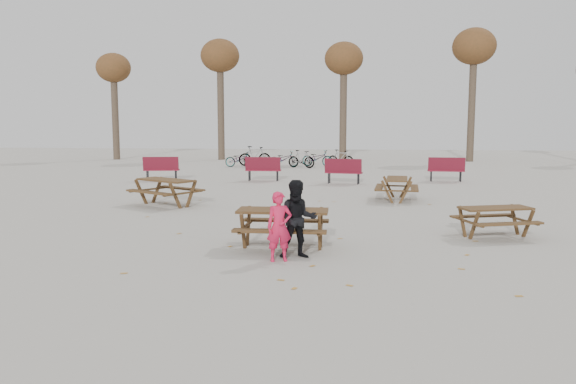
# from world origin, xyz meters

# --- Properties ---
(ground) EXTENTS (80.00, 80.00, 0.00)m
(ground) POSITION_xyz_m (0.00, 0.00, 0.00)
(ground) COLOR gray
(ground) RESTS_ON ground
(main_picnic_table) EXTENTS (1.80, 1.45, 0.78)m
(main_picnic_table) POSITION_xyz_m (0.00, 0.00, 0.59)
(main_picnic_table) COLOR #3C2716
(main_picnic_table) RESTS_ON ground
(food_tray) EXTENTS (0.18, 0.11, 0.03)m
(food_tray) POSITION_xyz_m (0.13, -0.09, 0.79)
(food_tray) COLOR white
(food_tray) RESTS_ON main_picnic_table
(bread_roll) EXTENTS (0.14, 0.06, 0.05)m
(bread_roll) POSITION_xyz_m (0.13, -0.09, 0.83)
(bread_roll) COLOR tan
(bread_roll) RESTS_ON food_tray
(soda_bottle) EXTENTS (0.07, 0.07, 0.17)m
(soda_bottle) POSITION_xyz_m (-0.10, -0.10, 0.85)
(soda_bottle) COLOR silver
(soda_bottle) RESTS_ON main_picnic_table
(child) EXTENTS (0.53, 0.43, 1.27)m
(child) POSITION_xyz_m (0.06, -1.09, 0.63)
(child) COLOR #D51A44
(child) RESTS_ON ground
(adult) EXTENTS (0.80, 0.68, 1.45)m
(adult) POSITION_xyz_m (0.38, -0.82, 0.73)
(adult) COLOR black
(adult) RESTS_ON ground
(picnic_table_east) EXTENTS (1.83, 1.63, 0.66)m
(picnic_table_east) POSITION_xyz_m (4.50, 1.53, 0.33)
(picnic_table_east) COLOR #3C2716
(picnic_table_east) RESTS_ON ground
(picnic_table_north) EXTENTS (2.36, 2.24, 0.80)m
(picnic_table_north) POSITION_xyz_m (-4.14, 5.27, 0.40)
(picnic_table_north) COLOR #3C2716
(picnic_table_north) RESTS_ON ground
(picnic_table_far) EXTENTS (1.51, 1.79, 0.72)m
(picnic_table_far) POSITION_xyz_m (2.87, 7.14, 0.36)
(picnic_table_far) COLOR #3C2716
(picnic_table_far) RESTS_ON ground
(park_bench_row) EXTENTS (13.67, 1.99, 1.03)m
(park_bench_row) POSITION_xyz_m (-0.59, 12.47, 0.52)
(park_bench_row) COLOR maroon
(park_bench_row) RESTS_ON ground
(bicycle_row) EXTENTS (7.21, 2.34, 1.12)m
(bicycle_row) POSITION_xyz_m (-2.07, 20.22, 0.48)
(bicycle_row) COLOR black
(bicycle_row) RESTS_ON ground
(tree_row) EXTENTS (32.17, 3.52, 8.26)m
(tree_row) POSITION_xyz_m (0.90, 25.15, 6.19)
(tree_row) COLOR #382B21
(tree_row) RESTS_ON ground
(fallen_leaves) EXTENTS (11.00, 11.00, 0.01)m
(fallen_leaves) POSITION_xyz_m (0.50, 2.50, 0.00)
(fallen_leaves) COLOR #AE7629
(fallen_leaves) RESTS_ON ground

